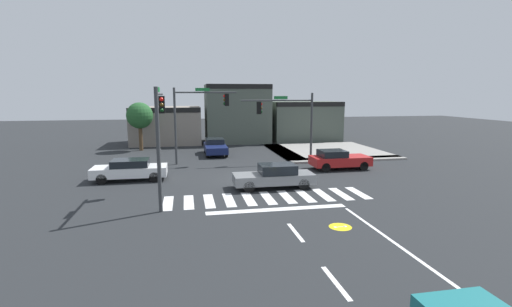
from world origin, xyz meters
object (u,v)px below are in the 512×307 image
(traffic_signal_northwest, at_px, (198,111))
(roadside_tree, at_px, (140,116))
(car_white, at_px, (130,169))
(car_red, at_px, (338,159))
(car_navy, at_px, (215,147))
(traffic_signal_southwest, at_px, (160,123))
(traffic_signal_northeast, at_px, (287,115))
(car_gray, at_px, (275,176))

(traffic_signal_northwest, bearing_deg, roadside_tree, 123.41)
(car_white, bearing_deg, car_red, 3.17)
(car_navy, bearing_deg, traffic_signal_northwest, -21.09)
(traffic_signal_southwest, distance_m, car_white, 6.60)
(traffic_signal_northeast, relative_size, car_navy, 1.29)
(traffic_signal_northeast, xyz_separation_m, car_white, (-11.54, -4.33, -3.08))
(traffic_signal_northeast, height_order, car_white, traffic_signal_northeast)
(car_navy, bearing_deg, traffic_signal_northeast, 48.37)
(car_gray, height_order, roadside_tree, roadside_tree)
(roadside_tree, bearing_deg, car_white, -86.61)
(car_white, relative_size, roadside_tree, 0.98)
(car_red, relative_size, roadside_tree, 0.91)
(car_red, relative_size, car_gray, 0.90)
(traffic_signal_northwest, distance_m, roadside_tree, 9.62)
(traffic_signal_northeast, relative_size, car_white, 1.28)
(traffic_signal_southwest, bearing_deg, car_red, -63.66)
(car_white, bearing_deg, traffic_signal_southwest, -66.16)
(traffic_signal_northwest, relative_size, roadside_tree, 1.27)
(traffic_signal_northwest, relative_size, traffic_signal_northeast, 1.01)
(traffic_signal_southwest, distance_m, roadside_tree, 18.40)
(traffic_signal_northwest, height_order, car_white, traffic_signal_northwest)
(traffic_signal_southwest, distance_m, traffic_signal_northeast, 13.29)
(traffic_signal_northeast, bearing_deg, traffic_signal_southwest, 45.97)
(car_red, xyz_separation_m, roadside_tree, (-15.24, 12.11, 2.64))
(car_navy, bearing_deg, car_red, 45.00)
(car_navy, height_order, roadside_tree, roadside_tree)
(traffic_signal_northeast, distance_m, car_navy, 7.85)
(traffic_signal_northwest, bearing_deg, car_red, -22.41)
(car_navy, xyz_separation_m, car_white, (-6.15, -9.13, -0.00))
(car_gray, relative_size, roadside_tree, 1.01)
(traffic_signal_northeast, height_order, roadside_tree, traffic_signal_northeast)
(traffic_signal_northwest, distance_m, traffic_signal_southwest, 10.37)
(car_red, height_order, roadside_tree, roadside_tree)
(car_red, distance_m, roadside_tree, 19.64)
(traffic_signal_northwest, height_order, traffic_signal_northeast, traffic_signal_northwest)
(traffic_signal_northeast, relative_size, car_red, 1.38)
(roadside_tree, bearing_deg, car_red, -38.48)
(car_gray, xyz_separation_m, roadside_tree, (-9.35, 16.49, 2.65))
(car_navy, bearing_deg, car_gray, 10.88)
(roadside_tree, bearing_deg, car_navy, -28.70)
(traffic_signal_northwest, bearing_deg, car_gray, -64.36)
(car_white, relative_size, car_gray, 0.98)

